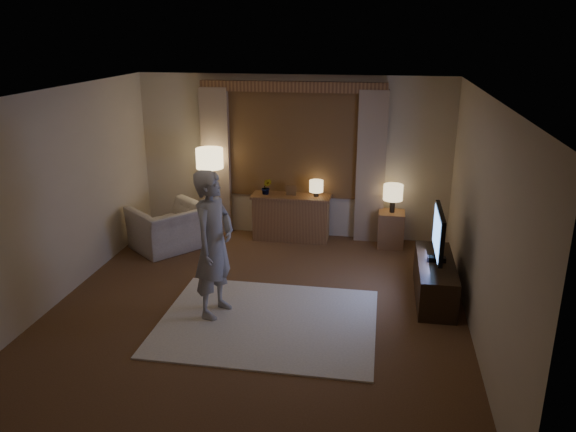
% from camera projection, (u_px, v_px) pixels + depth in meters
% --- Properties ---
extents(room, '(5.04, 5.54, 2.64)m').
position_uv_depth(room, '(264.00, 194.00, 6.89)').
color(room, brown).
rests_on(room, ground).
extents(rug, '(2.50, 2.00, 0.02)m').
position_uv_depth(rug, '(268.00, 322.00, 6.56)').
color(rug, '#F4E6CD').
rests_on(rug, floor).
extents(sideboard, '(1.20, 0.40, 0.70)m').
position_uv_depth(sideboard, '(291.00, 218.00, 9.07)').
color(sideboard, brown).
rests_on(sideboard, floor).
extents(picture_frame, '(0.16, 0.02, 0.20)m').
position_uv_depth(picture_frame, '(291.00, 192.00, 8.92)').
color(picture_frame, brown).
rests_on(picture_frame, sideboard).
extents(plant, '(0.17, 0.13, 0.30)m').
position_uv_depth(plant, '(267.00, 187.00, 8.97)').
color(plant, '#999999').
rests_on(plant, sideboard).
extents(table_lamp_sideboard, '(0.22, 0.22, 0.30)m').
position_uv_depth(table_lamp_sideboard, '(316.00, 187.00, 8.83)').
color(table_lamp_sideboard, black).
rests_on(table_lamp_sideboard, sideboard).
extents(floor_lamp, '(0.43, 0.43, 1.48)m').
position_uv_depth(floor_lamp, '(210.00, 163.00, 8.88)').
color(floor_lamp, black).
rests_on(floor_lamp, floor).
extents(armchair, '(1.37, 1.39, 0.68)m').
position_uv_depth(armchair, '(169.00, 228.00, 8.67)').
color(armchair, beige).
rests_on(armchair, floor).
extents(side_table, '(0.40, 0.40, 0.56)m').
position_uv_depth(side_table, '(391.00, 229.00, 8.79)').
color(side_table, brown).
rests_on(side_table, floor).
extents(table_lamp_side, '(0.30, 0.30, 0.44)m').
position_uv_depth(table_lamp_side, '(393.00, 193.00, 8.60)').
color(table_lamp_side, black).
rests_on(table_lamp_side, side_table).
extents(tv_stand, '(0.45, 1.40, 0.50)m').
position_uv_depth(tv_stand, '(435.00, 280.00, 7.10)').
color(tv_stand, black).
rests_on(tv_stand, floor).
extents(tv, '(0.23, 0.92, 0.67)m').
position_uv_depth(tv, '(439.00, 234.00, 6.90)').
color(tv, black).
rests_on(tv, tv_stand).
extents(person, '(0.57, 0.73, 1.76)m').
position_uv_depth(person, '(214.00, 244.00, 6.48)').
color(person, '#AAA39D').
rests_on(person, rug).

